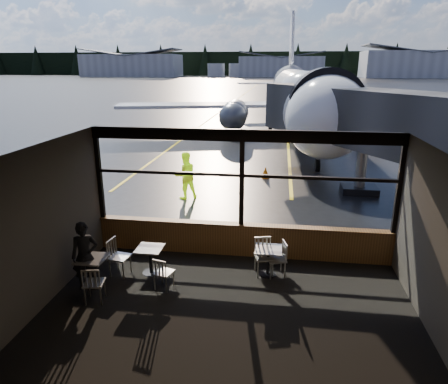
% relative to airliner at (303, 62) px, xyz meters
% --- Properties ---
extents(ground_plane, '(520.00, 520.00, 0.00)m').
position_rel_airliner_xyz_m(ground_plane, '(-2.37, 98.65, -5.28)').
color(ground_plane, black).
rests_on(ground_plane, ground).
extents(carpet_floor, '(8.00, 6.00, 0.01)m').
position_rel_airliner_xyz_m(carpet_floor, '(-2.37, -24.35, -5.27)').
color(carpet_floor, black).
rests_on(carpet_floor, ground).
extents(ceiling, '(8.00, 6.00, 0.04)m').
position_rel_airliner_xyz_m(ceiling, '(-2.37, -24.35, -1.78)').
color(ceiling, '#38332D').
rests_on(ceiling, ground).
extents(wall_left, '(0.04, 6.00, 3.50)m').
position_rel_airliner_xyz_m(wall_left, '(-6.37, -24.35, -3.53)').
color(wall_left, '#474139').
rests_on(wall_left, ground).
extents(wall_right, '(0.04, 6.00, 3.50)m').
position_rel_airliner_xyz_m(wall_right, '(1.63, -24.35, -3.53)').
color(wall_right, '#474139').
rests_on(wall_right, ground).
extents(wall_back, '(8.00, 0.04, 3.50)m').
position_rel_airliner_xyz_m(wall_back, '(-2.37, -27.35, -3.53)').
color(wall_back, '#474139').
rests_on(wall_back, ground).
extents(window_sill, '(8.00, 0.28, 0.90)m').
position_rel_airliner_xyz_m(window_sill, '(-2.37, -21.35, -4.83)').
color(window_sill, brown).
rests_on(window_sill, ground).
extents(window_header, '(8.00, 0.18, 0.30)m').
position_rel_airliner_xyz_m(window_header, '(-2.37, -21.35, -1.93)').
color(window_header, black).
rests_on(window_header, ground).
extents(mullion_left, '(0.12, 0.12, 2.60)m').
position_rel_airliner_xyz_m(mullion_left, '(-6.32, -21.35, -3.08)').
color(mullion_left, black).
rests_on(mullion_left, ground).
extents(mullion_centre, '(0.12, 0.12, 2.60)m').
position_rel_airliner_xyz_m(mullion_centre, '(-2.37, -21.35, -3.08)').
color(mullion_centre, black).
rests_on(mullion_centre, ground).
extents(mullion_right, '(0.12, 0.12, 2.60)m').
position_rel_airliner_xyz_m(mullion_right, '(1.58, -21.35, -3.08)').
color(mullion_right, black).
rests_on(mullion_right, ground).
extents(window_transom, '(8.00, 0.10, 0.08)m').
position_rel_airliner_xyz_m(window_transom, '(-2.37, -21.35, -2.98)').
color(window_transom, black).
rests_on(window_transom, ground).
extents(airliner, '(30.21, 35.72, 10.56)m').
position_rel_airliner_xyz_m(airliner, '(0.00, 0.00, 0.00)').
color(airliner, white).
rests_on(airliner, ground_plane).
extents(jet_bridge, '(8.60, 10.51, 4.59)m').
position_rel_airliner_xyz_m(jet_bridge, '(1.23, -15.85, -2.98)').
color(jet_bridge, '#272729').
rests_on(jet_bridge, ground_plane).
extents(cafe_table_near, '(0.66, 0.66, 0.72)m').
position_rel_airliner_xyz_m(cafe_table_near, '(-1.59, -22.35, -4.92)').
color(cafe_table_near, gray).
rests_on(cafe_table_near, carpet_floor).
extents(cafe_table_mid, '(0.64, 0.64, 0.70)m').
position_rel_airliner_xyz_m(cafe_table_mid, '(-4.53, -22.69, -4.93)').
color(cafe_table_mid, gray).
rests_on(cafe_table_mid, carpet_floor).
extents(cafe_table_left, '(0.67, 0.67, 0.73)m').
position_rel_airliner_xyz_m(cafe_table_left, '(-5.69, -23.46, -4.91)').
color(cafe_table_left, gray).
rests_on(cafe_table_left, carpet_floor).
extents(chair_near_e, '(0.62, 0.62, 0.92)m').
position_rel_airliner_xyz_m(chair_near_e, '(-1.38, -22.37, -4.82)').
color(chair_near_e, '#B1AB9F').
rests_on(chair_near_e, carpet_floor).
extents(chair_near_n, '(0.64, 0.64, 0.95)m').
position_rel_airliner_xyz_m(chair_near_n, '(-1.69, -22.34, -4.80)').
color(chair_near_n, '#BBB5A9').
rests_on(chair_near_n, carpet_floor).
extents(chair_mid_s, '(0.56, 0.56, 0.83)m').
position_rel_airliner_xyz_m(chair_mid_s, '(-3.99, -23.34, -4.86)').
color(chair_mid_s, '#B1ACA0').
rests_on(chair_mid_s, carpet_floor).
extents(chair_mid_w, '(0.60, 0.60, 0.96)m').
position_rel_airliner_xyz_m(chair_mid_w, '(-5.25, -22.87, -4.80)').
color(chair_mid_w, '#AAA599').
rests_on(chair_mid_w, carpet_floor).
extents(chair_left_s, '(0.57, 0.57, 0.89)m').
position_rel_airliner_xyz_m(chair_left_s, '(-5.35, -24.08, -4.83)').
color(chair_left_s, beige).
rests_on(chair_left_s, carpet_floor).
extents(passenger, '(0.71, 0.59, 1.65)m').
position_rel_airliner_xyz_m(passenger, '(-5.78, -23.57, -4.45)').
color(passenger, black).
rests_on(passenger, carpet_floor).
extents(ground_crew, '(1.14, 1.07, 1.86)m').
position_rel_airliner_xyz_m(ground_crew, '(-5.05, -16.64, -4.35)').
color(ground_crew, '#BFF219').
rests_on(ground_crew, ground_plane).
extents(cone_nose, '(0.39, 0.39, 0.54)m').
position_rel_airliner_xyz_m(cone_nose, '(-2.03, -13.22, -5.01)').
color(cone_nose, '#E34507').
rests_on(cone_nose, ground_plane).
extents(cone_wing, '(0.37, 0.37, 0.52)m').
position_rel_airliner_xyz_m(cone_wing, '(-8.13, -0.86, -5.02)').
color(cone_wing, '#DE6107').
rests_on(cone_wing, ground_plane).
extents(hangar_left, '(45.00, 18.00, 11.00)m').
position_rel_airliner_xyz_m(hangar_left, '(-72.37, 158.65, 0.22)').
color(hangar_left, silver).
rests_on(hangar_left, ground_plane).
extents(hangar_mid, '(38.00, 15.00, 10.00)m').
position_rel_airliner_xyz_m(hangar_mid, '(-2.37, 163.65, -0.28)').
color(hangar_mid, silver).
rests_on(hangar_mid, ground_plane).
extents(hangar_right, '(50.00, 20.00, 12.00)m').
position_rel_airliner_xyz_m(hangar_right, '(57.63, 156.65, 0.72)').
color(hangar_right, silver).
rests_on(hangar_right, ground_plane).
extents(fuel_tank_a, '(8.00, 8.00, 6.00)m').
position_rel_airliner_xyz_m(fuel_tank_a, '(-32.37, 160.65, -2.28)').
color(fuel_tank_a, silver).
rests_on(fuel_tank_a, ground_plane).
extents(fuel_tank_b, '(8.00, 8.00, 6.00)m').
position_rel_airliner_xyz_m(fuel_tank_b, '(-22.37, 160.65, -2.28)').
color(fuel_tank_b, silver).
rests_on(fuel_tank_b, ground_plane).
extents(fuel_tank_c, '(8.00, 8.00, 6.00)m').
position_rel_airliner_xyz_m(fuel_tank_c, '(-12.37, 160.65, -2.28)').
color(fuel_tank_c, silver).
rests_on(fuel_tank_c, ground_plane).
extents(treeline, '(360.00, 3.00, 12.00)m').
position_rel_airliner_xyz_m(treeline, '(-2.37, 188.65, 0.72)').
color(treeline, black).
rests_on(treeline, ground_plane).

